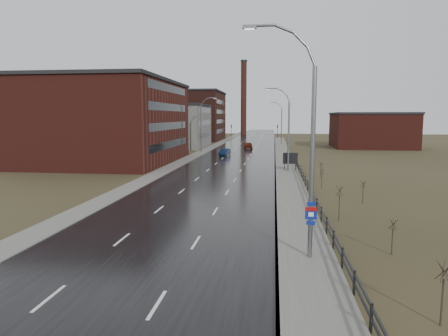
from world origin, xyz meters
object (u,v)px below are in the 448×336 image
(car_near, at_px, (225,153))
(car_far, at_px, (248,146))
(streetlight_main, at_px, (306,145))
(billboard, at_px, (290,159))

(car_near, height_order, car_far, car_far)
(streetlight_main, height_order, car_far, streetlight_main)
(car_far, bearing_deg, car_near, 73.59)
(streetlight_main, bearing_deg, car_near, 101.30)
(billboard, xyz_separation_m, car_near, (-11.54, 20.05, -1.05))
(car_far, bearing_deg, billboard, 97.31)
(streetlight_main, height_order, car_near, streetlight_main)
(billboard, distance_m, car_far, 37.96)
(streetlight_main, distance_m, car_near, 55.92)
(billboard, bearing_deg, car_far, 102.33)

